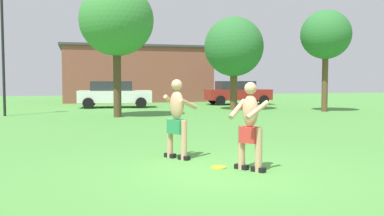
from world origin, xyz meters
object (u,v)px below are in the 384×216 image
at_px(player_in_green, 177,117).
at_px(frisbee, 219,167).
at_px(tree_right_field, 117,21).
at_px(lamp_post, 3,36).
at_px(player_near, 250,125).
at_px(car_white_mid_lot, 114,94).
at_px(tree_behind_players, 326,35).
at_px(car_red_far_end, 237,92).
at_px(tree_left_field, 234,47).

distance_m(player_in_green, frisbee, 1.52).
bearing_deg(player_in_green, tree_right_field, 91.21).
height_order(player_in_green, lamp_post, lamp_post).
height_order(player_near, tree_right_field, tree_right_field).
relative_size(car_white_mid_lot, tree_behind_players, 0.85).
relative_size(car_red_far_end, tree_left_field, 0.86).
xyz_separation_m(player_in_green, car_red_far_end, (8.58, 18.35, -0.05)).
relative_size(frisbee, tree_right_field, 0.05).
xyz_separation_m(lamp_post, tree_right_field, (4.94, -1.95, 0.60)).
bearing_deg(car_white_mid_lot, lamp_post, -138.50).
xyz_separation_m(player_in_green, tree_right_field, (-0.22, 10.48, 3.37)).
distance_m(lamp_post, tree_left_field, 11.62).
distance_m(car_white_mid_lot, tree_behind_players, 12.46).
xyz_separation_m(frisbee, car_white_mid_lot, (-0.30, 18.33, 0.81)).
distance_m(frisbee, tree_behind_players, 16.23).
distance_m(car_white_mid_lot, lamp_post, 7.73).
height_order(player_in_green, tree_left_field, tree_left_field).
height_order(player_near, lamp_post, lamp_post).
bearing_deg(tree_right_field, tree_behind_players, 2.73).
relative_size(frisbee, car_white_mid_lot, 0.06).
relative_size(car_white_mid_lot, lamp_post, 0.75).
xyz_separation_m(car_red_far_end, tree_left_field, (-2.16, -4.94, 2.63)).
bearing_deg(lamp_post, tree_left_field, 4.86).
relative_size(car_red_far_end, tree_right_field, 0.75).
xyz_separation_m(frisbee, car_red_far_end, (8.05, 19.48, 0.81)).
bearing_deg(lamp_post, player_near, -66.18).
relative_size(car_white_mid_lot, car_red_far_end, 1.02).
relative_size(player_near, player_in_green, 0.97).
distance_m(player_near, frisbee, 1.02).
bearing_deg(tree_behind_players, tree_right_field, -177.27).
bearing_deg(car_red_far_end, lamp_post, -156.67).
bearing_deg(tree_behind_players, player_in_green, -133.87).
relative_size(car_white_mid_lot, tree_right_field, 0.77).
bearing_deg(player_in_green, tree_left_field, 64.44).
bearing_deg(tree_left_field, player_in_green, -115.56).
relative_size(player_near, tree_right_field, 0.28).
distance_m(frisbee, tree_right_field, 12.38).
relative_size(frisbee, lamp_post, 0.05).
relative_size(frisbee, car_red_far_end, 0.07).
xyz_separation_m(player_near, lamp_post, (-6.15, 13.94, 2.81)).
height_order(frisbee, car_white_mid_lot, car_white_mid_lot).
bearing_deg(player_in_green, car_white_mid_lot, 89.23).
bearing_deg(tree_right_field, lamp_post, 158.45).
relative_size(player_in_green, frisbee, 5.77).
xyz_separation_m(car_white_mid_lot, tree_right_field, (-0.45, -6.72, 3.42)).
bearing_deg(lamp_post, player_in_green, -67.46).
bearing_deg(player_near, tree_behind_players, 52.55).
distance_m(player_in_green, lamp_post, 13.74).
xyz_separation_m(player_in_green, tree_left_field, (6.42, 13.41, 2.58)).
xyz_separation_m(player_near, tree_left_field, (5.42, 14.92, 2.62)).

